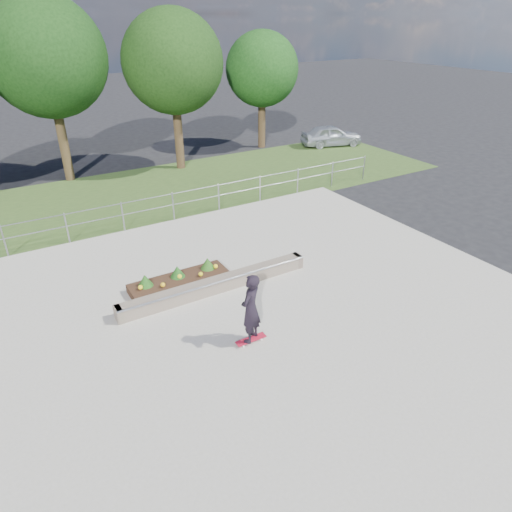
{
  "coord_description": "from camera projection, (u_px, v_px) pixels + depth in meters",
  "views": [
    {
      "loc": [
        -5.81,
        -8.52,
        7.32
      ],
      "look_at": [
        0.2,
        1.5,
        1.1
      ],
      "focal_mm": 32.0,
      "sensor_mm": 36.0,
      "label": 1
    }
  ],
  "objects": [
    {
      "name": "ground",
      "position": [
        278.0,
        315.0,
        12.53
      ],
      "size": [
        120.0,
        120.0,
        0.0
      ],
      "primitive_type": "plane",
      "color": "black",
      "rests_on": "ground"
    },
    {
      "name": "grass_verge",
      "position": [
        146.0,
        194.0,
        20.85
      ],
      "size": [
        30.0,
        8.0,
        0.02
      ],
      "primitive_type": "cube",
      "color": "#2C431A",
      "rests_on": "ground"
    },
    {
      "name": "concrete_slab",
      "position": [
        278.0,
        314.0,
        12.51
      ],
      "size": [
        15.0,
        15.0,
        0.06
      ],
      "primitive_type": "cube",
      "color": "gray",
      "rests_on": "ground"
    },
    {
      "name": "fence",
      "position": [
        173.0,
        203.0,
        17.84
      ],
      "size": [
        20.06,
        0.06,
        1.2
      ],
      "color": "#999CA1",
      "rests_on": "ground"
    },
    {
      "name": "tree_mid_left",
      "position": [
        47.0,
        58.0,
        20.11
      ],
      "size": [
        5.25,
        5.25,
        8.25
      ],
      "color": "#362715",
      "rests_on": "ground"
    },
    {
      "name": "tree_mid_right",
      "position": [
        173.0,
        63.0,
        22.03
      ],
      "size": [
        4.9,
        4.9,
        7.7
      ],
      "color": "#332314",
      "rests_on": "ground"
    },
    {
      "name": "tree_far_right",
      "position": [
        262.0,
        70.0,
        26.24
      ],
      "size": [
        4.2,
        4.2,
        6.6
      ],
      "color": "#322214",
      "rests_on": "ground"
    },
    {
      "name": "grind_ledge",
      "position": [
        217.0,
        285.0,
        13.43
      ],
      "size": [
        6.0,
        0.44,
        0.43
      ],
      "color": "brown",
      "rests_on": "concrete_slab"
    },
    {
      "name": "planter_bed",
      "position": [
        181.0,
        281.0,
        13.63
      ],
      "size": [
        3.0,
        1.2,
        0.61
      ],
      "color": "black",
      "rests_on": "concrete_slab"
    },
    {
      "name": "skateboarder",
      "position": [
        251.0,
        309.0,
        10.95
      ],
      "size": [
        0.8,
        0.74,
        1.92
      ],
      "color": "silver",
      "rests_on": "concrete_slab"
    },
    {
      "name": "parked_car",
      "position": [
        331.0,
        135.0,
        28.31
      ],
      "size": [
        4.02,
        2.5,
        1.28
      ],
      "primitive_type": "imported",
      "rotation": [
        0.0,
        0.0,
        1.28
      ],
      "color": "#B3B7BD",
      "rests_on": "ground"
    }
  ]
}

